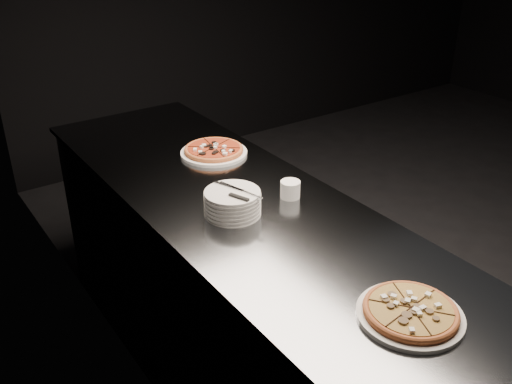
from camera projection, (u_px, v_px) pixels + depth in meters
wall_left at (141, 98)px, 1.81m from camera, size 0.02×5.00×2.80m
counter at (242, 295)px, 2.42m from camera, size 0.74×2.44×0.92m
pizza_mushroom at (410, 312)px, 1.59m from camera, size 0.30×0.30×0.03m
pizza_tomato at (214, 150)px, 2.61m from camera, size 0.35×0.35×0.04m
plate_stack at (232, 203)px, 2.10m from camera, size 0.21×0.21×0.09m
cutlery at (237, 192)px, 2.07m from camera, size 0.07×0.22×0.01m
ramekin at (290, 189)px, 2.22m from camera, size 0.08×0.08×0.07m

